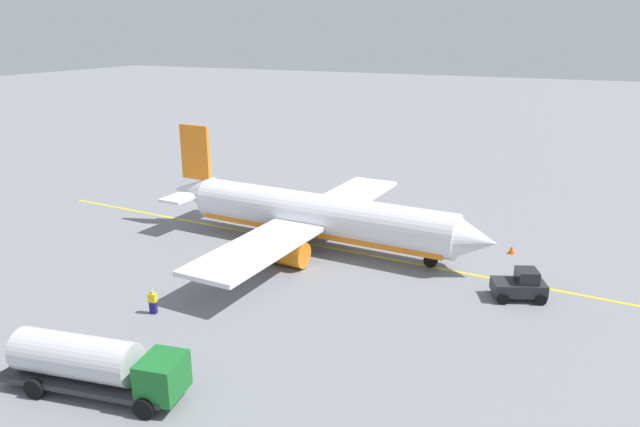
# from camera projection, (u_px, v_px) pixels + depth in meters

# --- Properties ---
(ground_plane) EXTENTS (400.00, 400.00, 0.00)m
(ground_plane) POSITION_uv_depth(u_px,v_px,m) (320.00, 246.00, 51.50)
(ground_plane) COLOR slate
(airplane) EXTENTS (31.68, 30.20, 9.69)m
(airplane) POSITION_uv_depth(u_px,v_px,m) (315.00, 216.00, 50.91)
(airplane) COLOR white
(airplane) RESTS_ON ground
(fuel_tanker) EXTENTS (10.45, 4.26, 3.15)m
(fuel_tanker) POSITION_uv_depth(u_px,v_px,m) (94.00, 364.00, 30.25)
(fuel_tanker) COLOR #2D2D33
(fuel_tanker) RESTS_ON ground
(pushback_tug) EXTENTS (4.09, 3.42, 2.20)m
(pushback_tug) POSITION_uv_depth(u_px,v_px,m) (520.00, 285.00, 41.18)
(pushback_tug) COLOR #232328
(pushback_tug) RESTS_ON ground
(refueling_worker) EXTENTS (0.57, 0.44, 1.71)m
(refueling_worker) POSITION_uv_depth(u_px,v_px,m) (153.00, 302.00, 39.07)
(refueling_worker) COLOR navy
(refueling_worker) RESTS_ON ground
(safety_cone_nose) EXTENTS (0.62, 0.62, 0.69)m
(safety_cone_nose) POSITION_uv_depth(u_px,v_px,m) (512.00, 250.00, 49.64)
(safety_cone_nose) COLOR #F2590F
(safety_cone_nose) RESTS_ON ground
(taxi_line_marking) EXTENTS (60.97, 3.37, 0.01)m
(taxi_line_marking) POSITION_uv_depth(u_px,v_px,m) (320.00, 246.00, 51.49)
(taxi_line_marking) COLOR yellow
(taxi_line_marking) RESTS_ON ground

